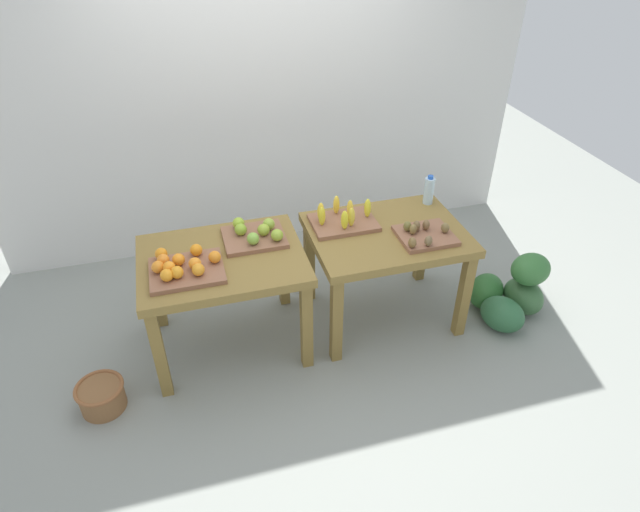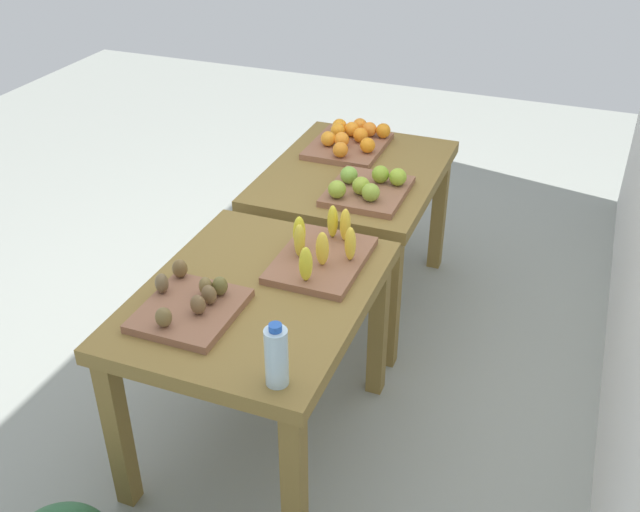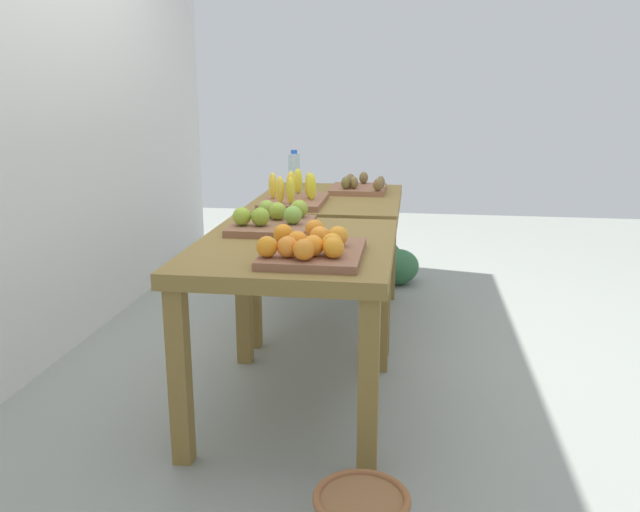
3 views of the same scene
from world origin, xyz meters
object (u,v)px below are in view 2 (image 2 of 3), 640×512
object	(u,v)px
display_table_right	(256,315)
wicker_basket	(343,201)
display_table_left	(354,189)
apple_bin	(367,187)
water_bottle	(276,356)
banana_crate	(322,253)
kiwi_bin	(190,305)
orange_bin	(350,140)

from	to	relation	value
display_table_right	wicker_basket	distance (m)	2.07
display_table_left	apple_bin	distance (m)	0.32
apple_bin	water_bottle	world-z (taller)	water_bottle
banana_crate	water_bottle	xyz separation A→B (m)	(0.69, 0.12, 0.06)
banana_crate	kiwi_bin	xyz separation A→B (m)	(0.46, -0.31, -0.01)
orange_bin	banana_crate	distance (m)	1.12
display_table_right	display_table_left	bearing A→B (deg)	180.00
apple_bin	wicker_basket	xyz separation A→B (m)	(-1.09, -0.49, -0.68)
kiwi_bin	water_bottle	xyz separation A→B (m)	(0.23, 0.43, 0.07)
water_bottle	wicker_basket	xyz separation A→B (m)	(-2.39, -0.63, -0.75)
kiwi_bin	water_bottle	size ratio (longest dim) A/B	1.67
orange_bin	wicker_basket	distance (m)	0.95
display_table_left	wicker_basket	xyz separation A→B (m)	(-0.84, -0.35, -0.53)
display_table_right	kiwi_bin	world-z (taller)	kiwi_bin
display_table_right	wicker_basket	bearing A→B (deg)	-169.90
display_table_right	orange_bin	world-z (taller)	orange_bin
apple_bin	banana_crate	size ratio (longest dim) A/B	0.91
display_table_right	orange_bin	xyz separation A→B (m)	(-1.36, -0.11, 0.15)
orange_bin	water_bottle	world-z (taller)	water_bottle
wicker_basket	display_table_left	bearing A→B (deg)	22.51
apple_bin	kiwi_bin	bearing A→B (deg)	-15.19
water_bottle	banana_crate	bearing A→B (deg)	-170.05
apple_bin	kiwi_bin	world-z (taller)	apple_bin
orange_bin	display_table_right	bearing A→B (deg)	4.44
orange_bin	apple_bin	distance (m)	0.54
kiwi_bin	wicker_basket	distance (m)	2.27
display_table_left	orange_bin	size ratio (longest dim) A/B	2.32
display_table_left	display_table_right	bearing A→B (deg)	0.00
apple_bin	wicker_basket	world-z (taller)	apple_bin
orange_bin	water_bottle	xyz separation A→B (m)	(1.78, 0.38, 0.06)
display_table_left	apple_bin	world-z (taller)	apple_bin
apple_bin	water_bottle	size ratio (longest dim) A/B	1.82
banana_crate	wicker_basket	bearing A→B (deg)	-163.42
kiwi_bin	orange_bin	bearing A→B (deg)	178.31
water_bottle	kiwi_bin	bearing A→B (deg)	-117.89
banana_crate	kiwi_bin	size ratio (longest dim) A/B	1.20
orange_bin	wicker_basket	bearing A→B (deg)	-158.07
kiwi_bin	display_table_left	bearing A→B (deg)	173.45
display_table_right	banana_crate	bearing A→B (deg)	149.61
display_table_right	wicker_basket	xyz separation A→B (m)	(-1.96, -0.35, -0.53)
orange_bin	apple_bin	bearing A→B (deg)	26.98
display_table_right	apple_bin	size ratio (longest dim) A/B	2.60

